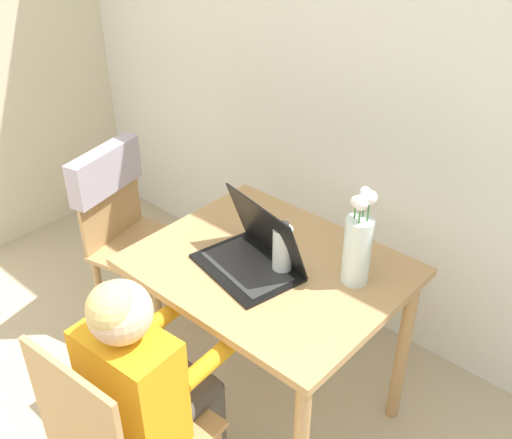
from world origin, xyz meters
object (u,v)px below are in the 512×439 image
at_px(flower_vase, 358,244).
at_px(water_bottle, 282,249).
at_px(chair_spare, 123,212).
at_px(person_seated, 144,375).
at_px(laptop, 255,252).

bearing_deg(flower_vase, water_bottle, -151.08).
bearing_deg(flower_vase, chair_spare, -174.34).
xyz_separation_m(person_seated, flower_vase, (0.27, 0.70, 0.24)).
xyz_separation_m(laptop, flower_vase, (0.31, 0.16, 0.09)).
xyz_separation_m(person_seated, laptop, (-0.03, 0.54, 0.15)).
bearing_deg(flower_vase, person_seated, -111.44).
height_order(chair_spare, flower_vase, flower_vase).
xyz_separation_m(flower_vase, water_bottle, (-0.22, -0.12, -0.06)).
height_order(person_seated, water_bottle, person_seated).
distance_m(laptop, water_bottle, 0.10).
distance_m(person_seated, flower_vase, 0.79).
distance_m(chair_spare, water_bottle, 0.96).
bearing_deg(laptop, water_bottle, 36.85).
distance_m(chair_spare, flower_vase, 1.19).
bearing_deg(person_seated, laptop, -90.19).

